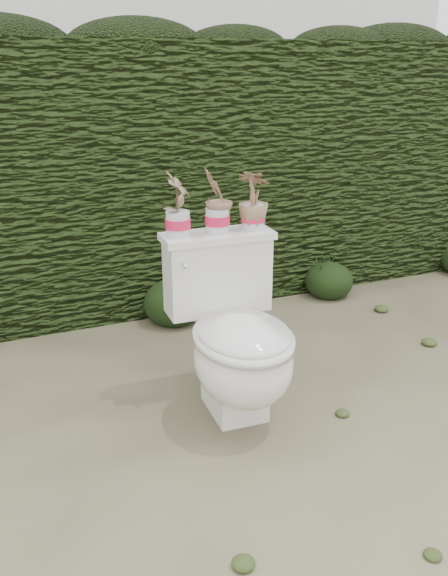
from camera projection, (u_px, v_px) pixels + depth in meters
name	position (u px, v px, depth m)	size (l,w,h in m)	color
ground	(230.00, 405.00, 2.81)	(60.00, 60.00, 0.00)	#7F7757
hedge	(132.00, 174.00, 3.91)	(8.00, 1.00, 1.60)	#2B3E14
house_wall	(82.00, 14.00, 7.49)	(8.00, 3.50, 4.00)	silver
toilet	(236.00, 341.00, 2.63)	(0.51, 0.70, 0.78)	silver
potted_plant_left	(177.00, 206.00, 2.59)	(0.14, 0.10, 0.27)	#3C8028
potted_plant_center	(217.00, 202.00, 2.64)	(0.15, 0.12, 0.27)	#3C8028
potted_plant_right	(253.00, 202.00, 2.70)	(0.14, 0.14, 0.25)	#3C8028
liriope_clump_2	(174.00, 298.00, 3.66)	(0.36, 0.36, 0.29)	black
liriope_clump_3	(329.00, 277.00, 4.06)	(0.32, 0.32, 0.26)	black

